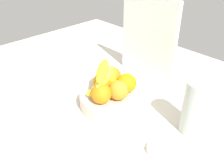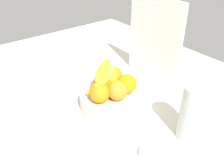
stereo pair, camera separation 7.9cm
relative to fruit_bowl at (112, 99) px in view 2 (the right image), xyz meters
The scene contains 11 objects.
ground_plane 5.85cm from the fruit_bowl, 42.81° to the right, with size 180.00×140.00×3.00cm, color beige.
fruit_bowl is the anchor object (origin of this frame).
orange_front_left 7.76cm from the fruit_bowl, 10.18° to the right, with size 7.21×7.21×7.21cm, color orange.
orange_front_right 8.56cm from the fruit_bowl, 60.63° to the left, with size 7.21×7.21×7.21cm, color orange.
orange_center 9.23cm from the fruit_bowl, 136.75° to the left, with size 7.21×7.21×7.21cm, color orange.
orange_back_left 7.63cm from the fruit_bowl, 161.16° to the right, with size 7.21×7.21×7.21cm, color orange.
orange_back_right 9.42cm from the fruit_bowl, 76.91° to the right, with size 7.21×7.21×7.21cm, color orange.
banana_bunch 8.64cm from the fruit_bowl, 163.35° to the right, with size 13.90×18.46×10.60cm.
cutting_board 31.99cm from the fruit_bowl, 103.01° to the left, with size 28.00×1.80×36.00cm, color white.
thermos_tumbler 30.62cm from the fruit_bowl, 18.89° to the left, with size 8.16×8.16×18.82cm, color #AFBDB9.
jar_lid 27.53cm from the fruit_bowl, 13.29° to the right, with size 6.84×6.84×1.69cm, color white.
Camera 2 is at (58.34, -45.12, 57.76)cm, focal length 40.13 mm.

